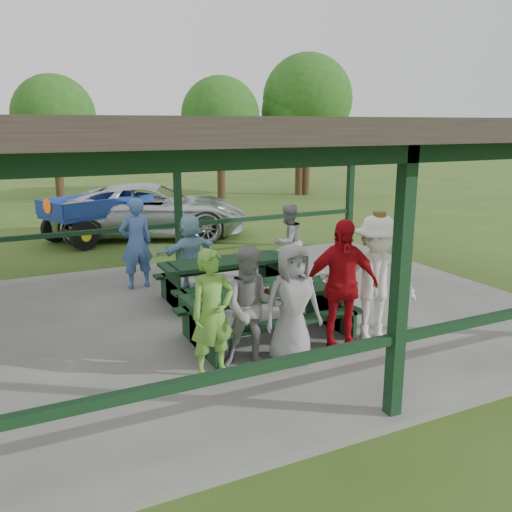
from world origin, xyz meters
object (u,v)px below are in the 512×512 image
picnic_table_far (226,275)px  contestant_grey_mid (292,304)px  picnic_table_near (268,308)px  contestant_grey_left (252,308)px  contestant_green (212,313)px  contestant_red (341,285)px  spectator_blue (136,243)px  contestant_white_fedora (376,279)px  farm_trailer (98,217)px  spectator_lblue (190,252)px  spectator_grey (288,242)px  pickup_truck (153,210)px

picnic_table_far → contestant_grey_mid: (-0.27, -2.91, 0.36)m
picnic_table_near → contestant_grey_left: size_ratio=1.56×
contestant_green → contestant_red: 1.96m
contestant_grey_mid → spectator_blue: size_ratio=0.92×
picnic_table_near → contestant_green: contestant_green is taller
spectator_blue → contestant_red: bearing=109.9°
contestant_green → contestant_white_fedora: (2.59, 0.02, 0.12)m
contestant_white_fedora → picnic_table_far: bearing=130.9°
contestant_grey_left → contestant_red: size_ratio=0.87×
contestant_grey_mid → picnic_table_near: bearing=88.8°
farm_trailer → picnic_table_near: bearing=-106.3°
picnic_table_near → spectator_lblue: 2.98m
contestant_green → spectator_blue: size_ratio=0.93×
contestant_grey_left → contestant_grey_mid: (0.56, -0.10, 0.00)m
contestant_white_fedora → spectator_lblue: 4.07m
contestant_white_fedora → spectator_grey: 3.53m
picnic_table_near → spectator_lblue: size_ratio=1.75×
picnic_table_near → spectator_blue: (-1.14, 3.45, 0.43)m
picnic_table_near → contestant_red: bearing=-47.3°
picnic_table_near → contestant_green: (-1.22, -0.81, 0.36)m
picnic_table_near → pickup_truck: pickup_truck is taller
contestant_grey_left → spectator_lblue: size_ratio=1.12×
picnic_table_near → farm_trailer: farm_trailer is taller
contestant_grey_left → contestant_white_fedora: contestant_white_fedora is taller
spectator_grey → spectator_lblue: bearing=-27.0°
spectator_blue → pickup_truck: 5.64m
picnic_table_far → spectator_lblue: (-0.37, 0.96, 0.27)m
spectator_grey → contestant_green: bearing=29.0°
contestant_green → spectator_blue: spectator_blue is taller
contestant_red → pickup_truck: contestant_red is taller
contestant_grey_mid → pickup_truck: (0.76, 9.70, -0.14)m
contestant_grey_mid → spectator_grey: size_ratio=1.04×
contestant_green → contestant_grey_left: size_ratio=1.01×
spectator_lblue → farm_trailer: bearing=-102.3°
pickup_truck → picnic_table_near: bearing=-162.7°
picnic_table_near → contestant_white_fedora: contestant_white_fedora is taller
contestant_grey_left → picnic_table_far: bearing=92.7°
spectator_lblue → spectator_grey: (2.06, -0.26, 0.05)m
farm_trailer → spectator_lblue: bearing=-105.3°
contestant_grey_left → contestant_red: bearing=19.1°
picnic_table_far → spectator_lblue: spectator_lblue is taller
contestant_green → spectator_grey: bearing=42.7°
contestant_red → pickup_truck: (-0.09, 9.60, -0.27)m
contestant_red → contestant_white_fedora: size_ratio=0.97×
contestant_white_fedora → spectator_lblue: size_ratio=1.33×
contestant_green → contestant_grey_mid: 1.12m
picnic_table_near → contestant_white_fedora: 1.66m
picnic_table_near → pickup_truck: 8.82m
picnic_table_near → contestant_grey_mid: contestant_grey_mid is taller
spectator_blue → spectator_grey: (3.00, -0.75, -0.11)m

